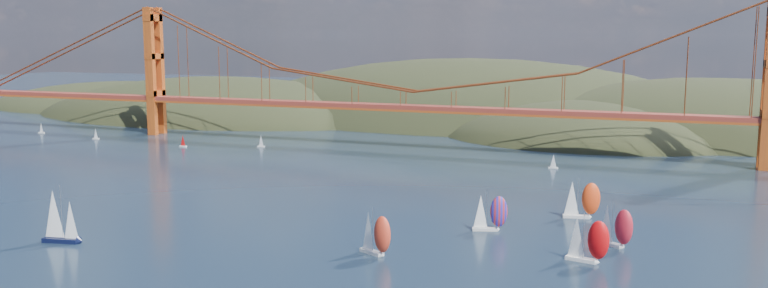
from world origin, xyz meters
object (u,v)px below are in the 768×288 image
sloop_navy (59,217)px  racer_1 (587,239)px  racer_0 (375,233)px  racer_2 (615,226)px  racer_rwb (489,212)px  racer_3 (581,199)px

sloop_navy → racer_1: sloop_navy is taller
racer_0 → racer_2: 49.56m
racer_1 → racer_rwb: size_ratio=1.07×
racer_3 → racer_rwb: racer_3 is taller
racer_0 → racer_2: size_ratio=1.00×
racer_rwb → racer_1: bearing=-53.0°
racer_0 → racer_3: bearing=79.7°
racer_0 → racer_rwb: racer_0 is taller
racer_0 → racer_3: 57.09m
sloop_navy → racer_1: (104.71, 25.79, -0.92)m
sloop_navy → racer_rwb: size_ratio=1.38×
racer_2 → racer_3: racer_3 is taller
racer_1 → racer_rwb: racer_1 is taller
sloop_navy → racer_3: sloop_navy is taller
racer_0 → racer_1: (39.64, 10.14, 0.11)m
sloop_navy → racer_1: size_ratio=1.29×
racer_0 → racer_2: racer_0 is taller
sloop_navy → racer_3: (99.52, 61.19, -0.81)m
racer_2 → racer_rwb: (-26.95, 3.07, -0.19)m
sloop_navy → racer_rwb: 92.03m
racer_rwb → racer_0: bearing=-140.5°
sloop_navy → racer_1: 107.85m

